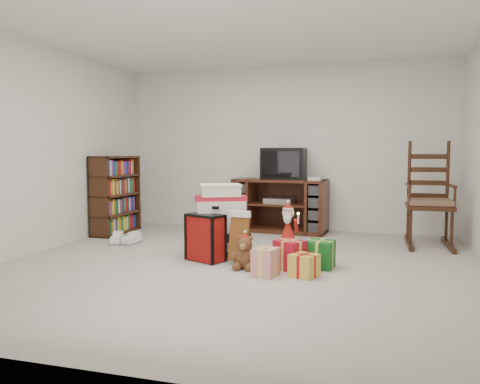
% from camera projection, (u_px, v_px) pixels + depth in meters
% --- Properties ---
extents(room, '(5.01, 5.01, 2.51)m').
position_uv_depth(room, '(239.00, 146.00, 4.79)').
color(room, beige).
rests_on(room, ground).
extents(tv_stand, '(1.43, 0.62, 0.79)m').
position_uv_depth(tv_stand, '(280.00, 206.00, 6.99)').
color(tv_stand, '#442113').
rests_on(tv_stand, floor).
extents(bookshelf, '(0.31, 0.93, 1.14)m').
position_uv_depth(bookshelf, '(116.00, 196.00, 6.88)').
color(bookshelf, '#3E2011').
rests_on(bookshelf, floor).
extents(rocking_chair, '(0.56, 0.92, 1.39)m').
position_uv_depth(rocking_chair, '(429.00, 208.00, 5.98)').
color(rocking_chair, '#3E2011').
rests_on(rocking_chair, floor).
extents(gift_pile, '(0.77, 0.68, 0.81)m').
position_uv_depth(gift_pile, '(221.00, 225.00, 5.35)').
color(gift_pile, black).
rests_on(gift_pile, floor).
extents(red_suitcase, '(0.45, 0.35, 0.61)m').
position_uv_depth(red_suitcase, '(205.00, 237.00, 5.09)').
color(red_suitcase, maroon).
rests_on(red_suitcase, floor).
extents(stocking, '(0.29, 0.16, 0.58)m').
position_uv_depth(stocking, '(239.00, 237.00, 4.96)').
color(stocking, '#0C6E12').
rests_on(stocking, floor).
extents(teddy_bear, '(0.23, 0.20, 0.34)m').
position_uv_depth(teddy_bear, '(245.00, 254.00, 4.76)').
color(teddy_bear, brown).
rests_on(teddy_bear, floor).
extents(santa_figurine, '(0.29, 0.28, 0.59)m').
position_uv_depth(santa_figurine, '(288.00, 231.00, 5.69)').
color(santa_figurine, '#AB1D12').
rests_on(santa_figurine, floor).
extents(mrs_claus_figurine, '(0.29, 0.27, 0.59)m').
position_uv_depth(mrs_claus_figurine, '(213.00, 228.00, 5.96)').
color(mrs_claus_figurine, '#AB1D12').
rests_on(mrs_claus_figurine, floor).
extents(sneaker_pair, '(0.39, 0.33, 0.11)m').
position_uv_depth(sneaker_pair, '(124.00, 240.00, 6.07)').
color(sneaker_pair, white).
rests_on(sneaker_pair, floor).
extents(gift_cluster, '(0.57, 0.88, 0.27)m').
position_uv_depth(gift_cluster, '(298.00, 260.00, 4.57)').
color(gift_cluster, '#A91325').
rests_on(gift_cluster, floor).
extents(crt_television, '(0.63, 0.46, 0.46)m').
position_uv_depth(crt_television, '(284.00, 164.00, 6.97)').
color(crt_television, black).
rests_on(crt_television, tv_stand).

